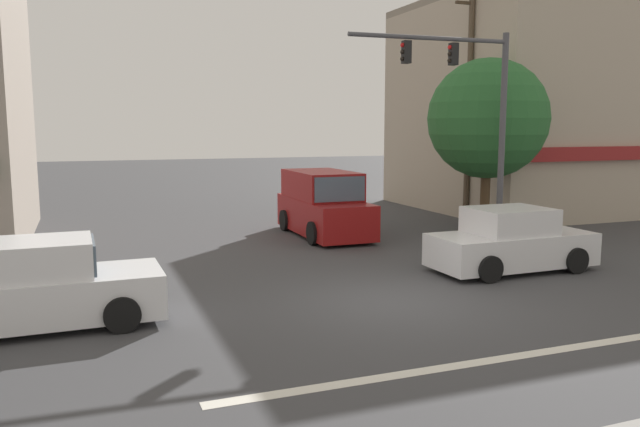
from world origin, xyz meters
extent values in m
plane|color=#3D3D3F|center=(0.00, 0.00, 0.00)|extent=(120.00, 120.00, 0.00)
cube|color=silver|center=(0.00, -3.50, 0.00)|extent=(9.00, 0.24, 0.01)
cube|color=tan|center=(13.12, 11.42, 4.31)|extent=(10.13, 9.68, 8.62)
cube|color=maroon|center=(13.12, 6.48, 2.60)|extent=(9.62, 0.24, 0.50)
cube|color=gray|center=(13.12, 11.42, 8.77)|extent=(10.13, 9.68, 0.30)
cylinder|color=#4C3823|center=(6.81, 6.29, 1.17)|extent=(0.32, 0.32, 2.35)
sphere|color=#28602D|center=(6.81, 6.29, 3.83)|extent=(3.95, 3.95, 3.95)
cylinder|color=brown|center=(7.95, 9.07, 4.23)|extent=(0.22, 0.22, 8.46)
cube|color=#473828|center=(7.95, 9.07, 8.06)|extent=(1.40, 0.12, 0.10)
cylinder|color=#47474C|center=(5.66, 3.99, 3.10)|extent=(0.18, 0.18, 6.20)
cylinder|color=#47474C|center=(3.27, 4.09, 5.95)|extent=(4.80, 0.32, 0.12)
cube|color=black|center=(3.99, 4.06, 5.55)|extent=(0.21, 0.25, 0.60)
sphere|color=red|center=(3.87, 4.07, 5.73)|extent=(0.12, 0.12, 0.12)
sphere|color=black|center=(3.87, 4.07, 5.55)|extent=(0.12, 0.12, 0.12)
sphere|color=black|center=(3.87, 4.07, 5.37)|extent=(0.12, 0.12, 0.12)
cube|color=black|center=(2.55, 4.12, 5.55)|extent=(0.21, 0.25, 0.60)
sphere|color=red|center=(2.43, 4.13, 5.73)|extent=(0.12, 0.12, 0.12)
sphere|color=black|center=(2.43, 4.13, 5.55)|extent=(0.12, 0.12, 0.12)
sphere|color=black|center=(2.43, 4.13, 5.37)|extent=(0.12, 0.12, 0.12)
cube|color=silver|center=(-6.52, 0.72, 0.54)|extent=(4.12, 1.75, 0.80)
cube|color=silver|center=(-6.62, 0.72, 1.26)|extent=(1.92, 1.58, 0.64)
cube|color=#475666|center=(-5.65, 0.73, 1.26)|extent=(0.08, 1.44, 0.54)
cylinder|color=black|center=(-5.26, 1.58, 0.32)|extent=(0.64, 0.19, 0.64)
cylinder|color=black|center=(-5.24, -0.12, 0.32)|extent=(0.64, 0.19, 0.64)
cube|color=silver|center=(4.11, 1.40, 0.54)|extent=(4.12, 1.74, 0.80)
cube|color=silver|center=(4.01, 1.40, 1.26)|extent=(1.92, 1.58, 0.64)
cube|color=#475666|center=(4.98, 1.41, 1.26)|extent=(0.08, 1.44, 0.54)
cylinder|color=black|center=(5.38, 2.27, 0.32)|extent=(0.64, 0.19, 0.64)
cylinder|color=black|center=(5.39, 0.57, 0.32)|extent=(0.64, 0.19, 0.64)
cylinder|color=black|center=(2.83, 2.24, 0.32)|extent=(0.64, 0.19, 0.64)
cylinder|color=black|center=(2.85, 0.54, 0.32)|extent=(0.64, 0.19, 0.64)
cube|color=maroon|center=(1.61, 7.78, 0.66)|extent=(1.88, 4.61, 1.10)
cube|color=maroon|center=(1.62, 8.08, 1.66)|extent=(1.83, 3.21, 0.90)
cube|color=#475666|center=(1.60, 6.46, 1.66)|extent=(1.66, 0.07, 0.76)
cylinder|color=black|center=(2.52, 6.35, 0.36)|extent=(0.21, 0.72, 0.72)
cylinder|color=black|center=(0.68, 6.36, 0.36)|extent=(0.21, 0.72, 0.72)
cylinder|color=black|center=(2.54, 9.20, 0.36)|extent=(0.21, 0.72, 0.72)
cylinder|color=black|center=(0.70, 9.21, 0.36)|extent=(0.21, 0.72, 0.72)
camera|label=1|loc=(-5.78, -11.10, 3.54)|focal=35.00mm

